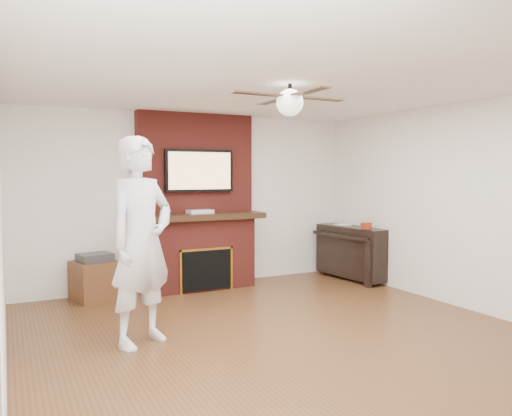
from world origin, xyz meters
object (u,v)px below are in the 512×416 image
side_table (95,279)px  piano (351,251)px  fireplace (199,219)px  person (142,241)px

side_table → piano: size_ratio=0.50×
fireplace → person: fireplace is taller
fireplace → side_table: (-1.45, -0.07, -0.72)m
fireplace → piano: fireplace is taller
side_table → piano: (3.75, -0.48, 0.16)m
person → piano: bearing=-6.8°
fireplace → side_table: fireplace is taller
fireplace → piano: (2.30, -0.55, -0.55)m
person → side_table: person is taller
piano → side_table: bearing=166.4°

